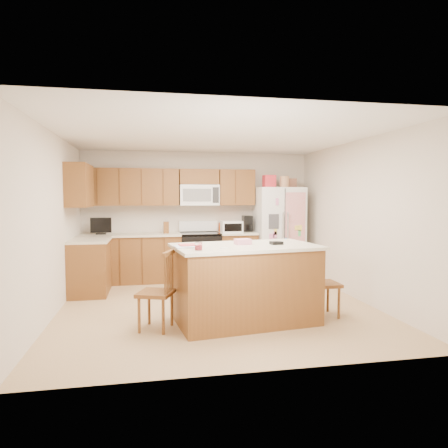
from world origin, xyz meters
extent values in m
plane|color=#A4794E|center=(0.00, 0.00, 0.00)|extent=(4.50, 4.50, 0.00)
cube|color=beige|center=(0.00, 2.25, 1.25)|extent=(4.50, 0.10, 2.50)
cube|color=beige|center=(0.00, -2.25, 1.25)|extent=(4.50, 0.10, 2.50)
cube|color=beige|center=(-2.25, 0.00, 1.25)|extent=(0.10, 4.50, 2.50)
cube|color=beige|center=(2.25, 0.00, 1.25)|extent=(0.10, 4.50, 2.50)
cube|color=white|center=(0.00, 0.00, 2.50)|extent=(4.50, 4.50, 0.04)
cube|color=brown|center=(-1.31, 1.95, 0.44)|extent=(1.87, 0.60, 0.88)
cube|color=brown|center=(0.74, 1.95, 0.44)|extent=(0.72, 0.60, 0.88)
cube|color=brown|center=(-1.95, 1.17, 0.44)|extent=(0.60, 0.95, 0.88)
cube|color=beige|center=(-1.31, 1.94, 0.90)|extent=(1.87, 0.64, 0.04)
cube|color=beige|center=(0.74, 1.94, 0.90)|extent=(0.72, 0.64, 0.04)
cube|color=beige|center=(-1.94, 1.17, 0.90)|extent=(0.64, 0.95, 0.04)
cube|color=brown|center=(-1.32, 2.08, 1.80)|extent=(1.85, 0.33, 0.70)
cube|color=brown|center=(0.75, 2.08, 1.80)|extent=(0.70, 0.33, 0.70)
cube|color=brown|center=(0.00, 2.08, 2.00)|extent=(0.76, 0.33, 0.29)
cube|color=brown|center=(-2.08, 1.17, 1.80)|extent=(0.33, 0.95, 0.70)
cube|color=#4E2A10|center=(-1.90, 1.92, 1.80)|extent=(0.02, 0.01, 0.66)
cube|color=#4E2A10|center=(-1.90, 1.65, 0.44)|extent=(0.02, 0.01, 0.84)
cube|color=#4E2A10|center=(-1.50, 1.92, 1.80)|extent=(0.02, 0.01, 0.66)
cube|color=#4E2A10|center=(-1.50, 1.65, 0.44)|extent=(0.02, 0.01, 0.84)
cube|color=#4E2A10|center=(-1.10, 1.92, 1.80)|extent=(0.02, 0.01, 0.66)
cube|color=#4E2A10|center=(-1.10, 1.65, 0.44)|extent=(0.02, 0.01, 0.84)
cube|color=#4E2A10|center=(-0.70, 1.92, 1.80)|extent=(0.01, 0.01, 0.66)
cube|color=#4E2A10|center=(-0.70, 1.65, 0.44)|extent=(0.01, 0.01, 0.84)
cube|color=#4E2A10|center=(0.70, 1.92, 1.80)|extent=(0.01, 0.01, 0.66)
cube|color=#4E2A10|center=(0.70, 1.65, 0.44)|extent=(0.01, 0.01, 0.84)
cube|color=white|center=(0.00, 2.06, 1.65)|extent=(0.76, 0.38, 0.40)
cube|color=slate|center=(-0.06, 1.86, 1.65)|extent=(0.54, 0.01, 0.24)
cube|color=#262626|center=(0.30, 1.86, 1.65)|extent=(0.12, 0.01, 0.30)
cube|color=brown|center=(-0.65, 1.95, 1.03)|extent=(0.10, 0.14, 0.22)
cube|color=black|center=(-1.85, 1.97, 0.93)|extent=(0.18, 0.12, 0.02)
cube|color=black|center=(-1.85, 1.97, 1.09)|extent=(0.38, 0.03, 0.28)
cube|color=#E44600|center=(0.58, 2.03, 1.01)|extent=(0.35, 0.22, 0.18)
cube|color=white|center=(0.60, 1.80, 1.04)|extent=(0.40, 0.28, 0.23)
cube|color=black|center=(0.60, 1.66, 1.04)|extent=(0.34, 0.01, 0.15)
cube|color=black|center=(0.96, 2.00, 1.08)|extent=(0.18, 0.22, 0.32)
cylinder|color=black|center=(0.96, 1.93, 1.01)|extent=(0.12, 0.12, 0.12)
cube|color=black|center=(0.00, 1.93, 0.44)|extent=(0.76, 0.64, 0.88)
cube|color=black|center=(0.00, 1.60, 0.42)|extent=(0.68, 0.01, 0.42)
cube|color=black|center=(0.00, 1.93, 0.91)|extent=(0.76, 0.64, 0.03)
cube|color=white|center=(0.00, 2.19, 1.03)|extent=(0.76, 0.10, 0.20)
cube|color=white|center=(1.57, 1.88, 0.90)|extent=(0.90, 0.75, 1.80)
cube|color=#4C4C4C|center=(1.57, 1.49, 0.90)|extent=(0.02, 0.01, 1.75)
cube|color=silver|center=(1.52, 1.47, 1.05)|extent=(0.02, 0.03, 0.55)
cube|color=silver|center=(1.62, 1.47, 1.05)|extent=(0.02, 0.03, 0.55)
cube|color=#3F3F44|center=(1.35, 1.49, 1.15)|extent=(0.20, 0.01, 0.28)
cube|color=#D84C59|center=(1.77, 1.49, 1.05)|extent=(0.42, 0.01, 1.30)
cube|color=red|center=(1.37, 1.88, 1.92)|extent=(0.22, 0.22, 0.24)
cylinder|color=tan|center=(1.67, 1.82, 1.91)|extent=(0.18, 0.18, 0.22)
cube|color=brown|center=(1.85, 1.96, 1.89)|extent=(0.18, 0.20, 0.18)
cube|color=brown|center=(0.25, -0.77, 0.48)|extent=(1.86, 1.20, 0.96)
cube|color=beige|center=(0.25, -0.77, 0.98)|extent=(1.95, 1.29, 0.04)
cylinder|color=red|center=(-0.41, -1.14, 1.03)|extent=(0.08, 0.08, 0.06)
cylinder|color=white|center=(-0.41, -1.14, 1.05)|extent=(0.09, 0.09, 0.09)
cube|color=#F3B0BC|center=(0.23, -0.68, 1.04)|extent=(0.22, 0.17, 0.07)
cube|color=black|center=(0.65, -0.78, 1.02)|extent=(0.16, 0.14, 0.04)
cube|color=white|center=(-0.52, -0.85, 1.01)|extent=(0.33, 0.28, 0.02)
cube|color=#D84C4C|center=(-0.48, -0.77, 1.02)|extent=(0.28, 0.23, 0.01)
cylinder|color=white|center=(-0.08, -1.04, 1.01)|extent=(0.13, 0.07, 0.01)
cube|color=brown|center=(-0.90, -0.86, 0.45)|extent=(0.52, 0.53, 0.04)
cylinder|color=brown|center=(-0.98, -0.65, 0.21)|extent=(0.04, 0.04, 0.43)
cylinder|color=brown|center=(-1.10, -0.97, 0.21)|extent=(0.04, 0.04, 0.43)
cylinder|color=brown|center=(-0.71, -0.76, 0.21)|extent=(0.04, 0.04, 0.43)
cylinder|color=brown|center=(-0.82, -1.07, 0.21)|extent=(0.04, 0.04, 0.43)
cylinder|color=brown|center=(-0.69, -0.78, 0.71)|extent=(0.02, 0.02, 0.48)
cylinder|color=brown|center=(-0.72, -0.85, 0.71)|extent=(0.02, 0.02, 0.48)
cylinder|color=brown|center=(-0.75, -0.92, 0.71)|extent=(0.02, 0.02, 0.48)
cylinder|color=brown|center=(-0.77, -0.99, 0.71)|extent=(0.02, 0.02, 0.48)
cylinder|color=brown|center=(-0.80, -1.06, 0.71)|extent=(0.02, 0.02, 0.48)
cube|color=brown|center=(-0.75, -0.92, 0.94)|extent=(0.18, 0.39, 0.05)
cube|color=brown|center=(0.25, 0.00, 0.41)|extent=(0.39, 0.37, 0.04)
cylinder|color=brown|center=(0.41, 0.13, 0.19)|extent=(0.03, 0.03, 0.39)
cylinder|color=brown|center=(0.10, 0.14, 0.19)|extent=(0.03, 0.03, 0.39)
cylinder|color=brown|center=(0.40, -0.15, 0.19)|extent=(0.03, 0.03, 0.39)
cylinder|color=brown|center=(0.09, -0.14, 0.19)|extent=(0.03, 0.03, 0.39)
cylinder|color=brown|center=(0.38, -0.16, 0.65)|extent=(0.02, 0.02, 0.44)
cylinder|color=brown|center=(0.32, -0.16, 0.65)|extent=(0.02, 0.02, 0.44)
cylinder|color=brown|center=(0.25, -0.16, 0.65)|extent=(0.02, 0.02, 0.44)
cylinder|color=brown|center=(0.18, -0.16, 0.65)|extent=(0.02, 0.02, 0.44)
cylinder|color=brown|center=(0.11, -0.15, 0.65)|extent=(0.02, 0.02, 0.44)
cube|color=brown|center=(0.25, -0.16, 0.86)|extent=(0.36, 0.05, 0.05)
cube|color=brown|center=(1.35, -0.72, 0.44)|extent=(0.39, 0.41, 0.04)
cylinder|color=brown|center=(1.49, -0.89, 0.21)|extent=(0.04, 0.04, 0.42)
cylinder|color=brown|center=(1.49, -0.56, 0.21)|extent=(0.04, 0.04, 0.42)
cylinder|color=brown|center=(1.20, -0.89, 0.21)|extent=(0.04, 0.04, 0.42)
cylinder|color=brown|center=(1.20, -0.56, 0.21)|extent=(0.04, 0.04, 0.42)
cylinder|color=brown|center=(1.18, -0.87, 0.69)|extent=(0.02, 0.02, 0.47)
cylinder|color=brown|center=(1.18, -0.80, 0.69)|extent=(0.02, 0.02, 0.47)
cylinder|color=brown|center=(1.18, -0.72, 0.69)|extent=(0.02, 0.02, 0.47)
cylinder|color=brown|center=(1.18, -0.65, 0.69)|extent=(0.02, 0.02, 0.47)
cylinder|color=brown|center=(1.18, -0.58, 0.69)|extent=(0.02, 0.02, 0.47)
cube|color=brown|center=(1.18, -0.72, 0.92)|extent=(0.04, 0.39, 0.05)
camera|label=1|loc=(-0.98, -5.72, 1.63)|focal=32.00mm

